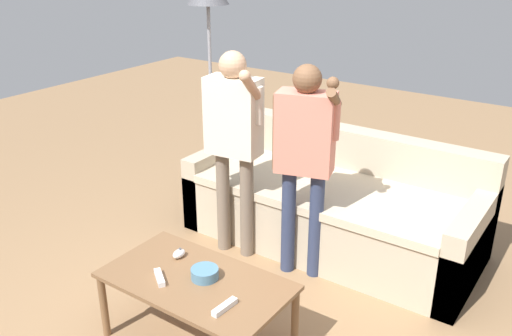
{
  "coord_description": "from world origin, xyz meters",
  "views": [
    {
      "loc": [
        1.48,
        -2.05,
        2.16
      ],
      "look_at": [
        -0.18,
        0.36,
        0.93
      ],
      "focal_mm": 38.34,
      "sensor_mm": 36.0,
      "label": 1
    }
  ],
  "objects": [
    {
      "name": "player_left",
      "position": [
        -0.66,
        0.77,
        0.94
      ],
      "size": [
        0.46,
        0.31,
        1.49
      ],
      "color": "#756656",
      "rests_on": "ground"
    },
    {
      "name": "game_remote_nunchuk",
      "position": [
        -0.46,
        -0.04,
        0.46
      ],
      "size": [
        0.06,
        0.09,
        0.05
      ],
      "color": "white",
      "rests_on": "coffee_table"
    },
    {
      "name": "floor_lamp",
      "position": [
        -1.34,
        1.37,
        1.65
      ],
      "size": [
        0.33,
        0.33,
        1.91
      ],
      "color": "#2D2D33",
      "rests_on": "ground"
    },
    {
      "name": "player_center",
      "position": [
        -0.12,
        0.81,
        0.92
      ],
      "size": [
        0.46,
        0.28,
        1.47
      ],
      "color": "#2D3856",
      "rests_on": "ground"
    },
    {
      "name": "coffee_table",
      "position": [
        -0.23,
        -0.16,
        0.38
      ],
      "size": [
        1.04,
        0.58,
        0.43
      ],
      "color": "brown",
      "rests_on": "ground"
    },
    {
      "name": "game_remote_wand_far",
      "position": [
        -0.39,
        -0.28,
        0.45
      ],
      "size": [
        0.14,
        0.12,
        0.03
      ],
      "color": "white",
      "rests_on": "coffee_table"
    },
    {
      "name": "couch",
      "position": [
        -0.14,
        1.32,
        0.29
      ],
      "size": [
        2.15,
        0.95,
        0.81
      ],
      "color": "#B7A88E",
      "rests_on": "ground"
    },
    {
      "name": "snack_bowl",
      "position": [
        -0.2,
        -0.12,
        0.46
      ],
      "size": [
        0.15,
        0.15,
        0.06
      ],
      "primitive_type": "cylinder",
      "color": "teal",
      "rests_on": "coffee_table"
    },
    {
      "name": "game_remote_wand_near",
      "position": [
        0.06,
        -0.28,
        0.45
      ],
      "size": [
        0.05,
        0.16,
        0.03
      ],
      "color": "white",
      "rests_on": "coffee_table"
    }
  ]
}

